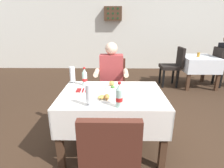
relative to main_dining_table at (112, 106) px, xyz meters
The scene contains 18 objects.
ground_plane 0.60m from the main_dining_table, 57.17° to the right, with size 11.00×11.00×0.00m, color #382619.
back_wall 4.35m from the main_dining_table, 88.96° to the left, with size 11.00×0.12×3.08m, color silver.
main_dining_table is the anchor object (origin of this frame).
chair_far_diner_seat 0.84m from the main_dining_table, 90.00° to the left, with size 0.44×0.50×0.97m.
chair_near_camera_side 0.84m from the main_dining_table, 90.00° to the right, with size 0.44×0.50×0.97m.
seated_diner_far 0.74m from the main_dining_table, 91.57° to the left, with size 0.50×0.46×1.26m.
plate_near_camera 0.26m from the main_dining_table, 109.27° to the right, with size 0.23×0.23×0.07m.
plate_far_diner 0.27m from the main_dining_table, 86.24° to the left, with size 0.23×0.23×0.07m.
beer_glass_left 0.71m from the main_dining_table, 146.85° to the left, with size 0.07×0.07×0.23m.
beer_glass_middle 0.49m from the main_dining_table, 123.28° to the right, with size 0.07×0.07×0.22m.
cola_bottle_primary 0.53m from the main_dining_table, 142.76° to the left, with size 0.07×0.07×0.25m.
cola_bottle_secondary 0.46m from the main_dining_table, 77.88° to the right, with size 0.07×0.07×0.26m.
napkin_cutlery_set 0.40m from the main_dining_table, 167.62° to the left, with size 0.17×0.19×0.01m.
background_dining_table 3.20m from the main_dining_table, 48.82° to the left, with size 0.81×0.84×0.75m.
background_chair_left 2.83m from the main_dining_table, 58.17° to the left, with size 0.50×0.44×0.97m.
background_chair_right 3.63m from the main_dining_table, 41.54° to the left, with size 0.50×0.44×0.97m.
background_table_tumbler 3.13m from the main_dining_table, 48.93° to the left, with size 0.06×0.06×0.11m, color #C68928.
wall_bottle_rack 4.26m from the main_dining_table, 90.41° to the left, with size 0.56×0.21×0.42m.
Camera 1 is at (-0.05, -1.84, 1.54)m, focal length 28.59 mm.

